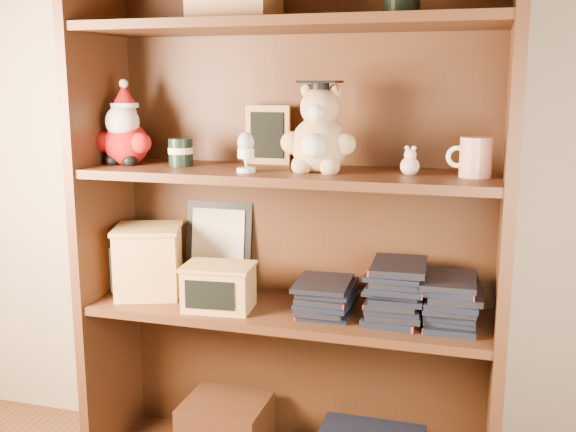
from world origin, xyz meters
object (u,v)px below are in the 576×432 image
object	(u,v)px
bookcase	(292,227)
treats_box	(148,260)
teacher_mug	(475,157)
grad_teddy_bear	(319,136)

from	to	relation	value
bookcase	treats_box	size ratio (longest dim) A/B	6.45
bookcase	teacher_mug	distance (m)	0.55
teacher_mug	treats_box	world-z (taller)	teacher_mug
bookcase	teacher_mug	world-z (taller)	bookcase
teacher_mug	bookcase	bearing A→B (deg)	174.22
bookcase	teacher_mug	size ratio (longest dim) A/B	13.83
bookcase	treats_box	world-z (taller)	bookcase
grad_teddy_bear	teacher_mug	size ratio (longest dim) A/B	2.17
treats_box	grad_teddy_bear	bearing A→B (deg)	-0.72
teacher_mug	treats_box	xyz separation A→B (m)	(-0.94, -0.00, -0.34)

